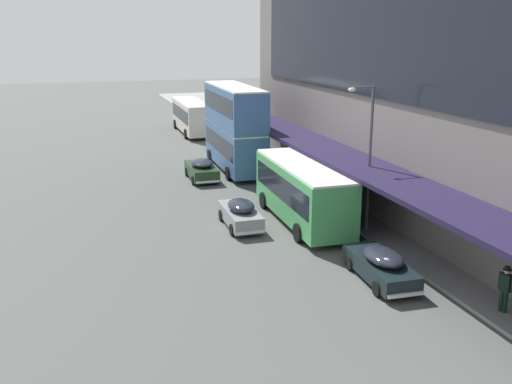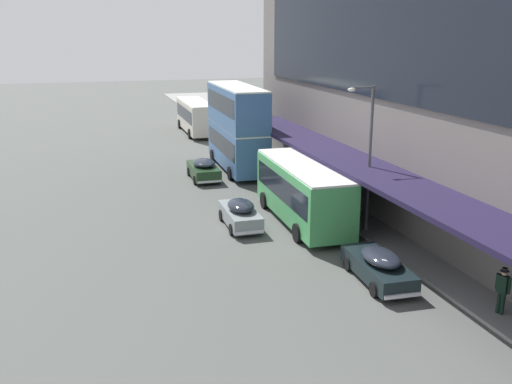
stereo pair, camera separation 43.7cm
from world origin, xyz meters
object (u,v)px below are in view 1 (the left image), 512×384
at_px(transit_bus_kerbside_front, 302,189).
at_px(pedestrian_at_kerb, 505,287).
at_px(sedan_oncoming_rear, 381,265).
at_px(sedan_oncoming_front, 202,169).
at_px(transit_bus_kerbside_far, 234,125).
at_px(transit_bus_kerbside_rear, 192,115).
at_px(sedan_second_mid, 240,213).
at_px(street_lamp, 367,149).

distance_m(transit_bus_kerbside_front, pedestrian_at_kerb, 12.98).
bearing_deg(sedan_oncoming_rear, sedan_oncoming_front, 100.23).
xyz_separation_m(transit_bus_kerbside_far, pedestrian_at_kerb, (3.22, -26.13, -2.31)).
bearing_deg(transit_bus_kerbside_rear, transit_bus_kerbside_far, -90.54).
bearing_deg(transit_bus_kerbside_front, pedestrian_at_kerb, -76.12).
bearing_deg(transit_bus_kerbside_rear, sedan_second_mid, -96.67).
xyz_separation_m(transit_bus_kerbside_front, sedan_oncoming_front, (-3.29, 11.20, -1.17)).
height_order(sedan_second_mid, sedan_oncoming_rear, sedan_second_mid).
distance_m(sedan_second_mid, sedan_oncoming_rear, 9.46).
xyz_separation_m(sedan_oncoming_front, street_lamp, (5.85, -13.71, 3.80)).
height_order(transit_bus_kerbside_far, street_lamp, street_lamp).
relative_size(sedan_second_mid, sedan_oncoming_front, 0.96).
xyz_separation_m(sedan_oncoming_rear, pedestrian_at_kerb, (2.86, -4.19, 0.44)).
bearing_deg(transit_bus_kerbside_front, transit_bus_kerbside_far, 90.48).
relative_size(sedan_oncoming_front, pedestrian_at_kerb, 2.43).
xyz_separation_m(transit_bus_kerbside_rear, transit_bus_kerbside_far, (-0.16, -17.36, 1.56)).
bearing_deg(transit_bus_kerbside_far, sedan_oncoming_rear, -89.05).
bearing_deg(sedan_second_mid, transit_bus_kerbside_far, 75.55).
bearing_deg(sedan_oncoming_front, sedan_second_mid, -91.29).
relative_size(sedan_oncoming_rear, street_lamp, 0.62).
xyz_separation_m(transit_bus_kerbside_far, sedan_second_mid, (-3.42, -13.27, -2.72)).
bearing_deg(sedan_oncoming_front, sedan_oncoming_rear, -79.77).
bearing_deg(sedan_oncoming_front, transit_bus_kerbside_far, 36.59).
relative_size(transit_bus_kerbside_front, sedan_oncoming_front, 2.10).
distance_m(transit_bus_kerbside_front, street_lamp, 4.45).
height_order(sedan_second_mid, street_lamp, street_lamp).
distance_m(sedan_oncoming_rear, sedan_oncoming_front, 19.90).
bearing_deg(sedan_second_mid, transit_bus_kerbside_rear, 83.33).
bearing_deg(transit_bus_kerbside_far, transit_bus_kerbside_rear, 89.46).
relative_size(transit_bus_kerbside_far, pedestrian_at_kerb, 5.39).
xyz_separation_m(sedan_second_mid, street_lamp, (6.10, -2.80, 3.79)).
bearing_deg(street_lamp, sedan_oncoming_rear, -111.50).
xyz_separation_m(sedan_oncoming_rear, street_lamp, (2.32, 5.88, 3.83)).
bearing_deg(sedan_second_mid, sedan_oncoming_rear, -66.45).
height_order(transit_bus_kerbside_front, sedan_second_mid, transit_bus_kerbside_front).
bearing_deg(transit_bus_kerbside_rear, transit_bus_kerbside_front, -90.09).
height_order(sedan_oncoming_rear, street_lamp, street_lamp).
distance_m(transit_bus_kerbside_far, street_lamp, 16.32).
height_order(transit_bus_kerbside_rear, transit_bus_kerbside_far, transit_bus_kerbside_far).
bearing_deg(transit_bus_kerbside_rear, street_lamp, -85.69).
bearing_deg(sedan_oncoming_rear, sedan_second_mid, 113.55).
bearing_deg(transit_bus_kerbside_far, street_lamp, -80.53).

